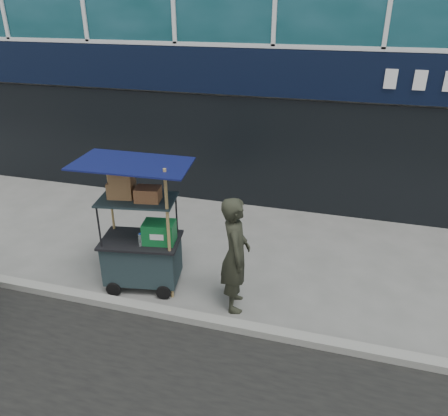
% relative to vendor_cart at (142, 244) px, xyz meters
% --- Properties ---
extents(ground, '(80.00, 80.00, 0.00)m').
position_rel_vendor_cart_xyz_m(ground, '(1.33, -0.45, -0.77)').
color(ground, '#5E5E5A').
rests_on(ground, ground).
extents(curb, '(80.00, 0.18, 0.12)m').
position_rel_vendor_cart_xyz_m(curb, '(1.33, -0.65, -0.71)').
color(curb, gray).
rests_on(curb, ground).
extents(vendor_cart, '(1.78, 1.39, 2.18)m').
position_rel_vendor_cart_xyz_m(vendor_cart, '(0.00, 0.00, 0.00)').
color(vendor_cart, '#1B292E').
rests_on(vendor_cart, ground).
extents(vendor_man, '(0.59, 0.75, 1.79)m').
position_rel_vendor_cart_xyz_m(vendor_man, '(1.53, -0.11, 0.13)').
color(vendor_man, '#282A1F').
rests_on(vendor_man, ground).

